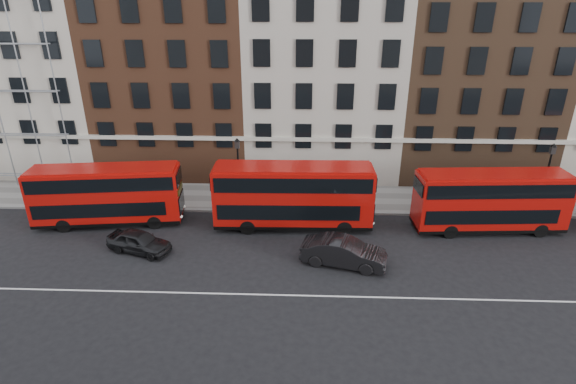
{
  "coord_description": "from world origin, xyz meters",
  "views": [
    {
      "loc": [
        -1.51,
        -21.85,
        14.82
      ],
      "look_at": [
        -2.53,
        5.0,
        3.0
      ],
      "focal_mm": 28.0,
      "sensor_mm": 36.0,
      "label": 1
    }
  ],
  "objects_px": {
    "car_rear": "(139,242)",
    "car_front": "(344,252)",
    "bus_b": "(293,195)",
    "bus_c": "(490,200)",
    "bus_a": "(106,194)"
  },
  "relations": [
    {
      "from": "bus_b",
      "to": "car_front",
      "type": "height_order",
      "value": "bus_b"
    },
    {
      "from": "bus_b",
      "to": "bus_c",
      "type": "distance_m",
      "value": 13.23
    },
    {
      "from": "bus_a",
      "to": "bus_c",
      "type": "bearing_deg",
      "value": -6.86
    },
    {
      "from": "bus_b",
      "to": "car_front",
      "type": "bearing_deg",
      "value": -56.99
    },
    {
      "from": "car_rear",
      "to": "car_front",
      "type": "height_order",
      "value": "car_front"
    },
    {
      "from": "bus_a",
      "to": "car_front",
      "type": "distance_m",
      "value": 16.76
    },
    {
      "from": "bus_b",
      "to": "car_rear",
      "type": "relative_size",
      "value": 2.62
    },
    {
      "from": "bus_b",
      "to": "car_front",
      "type": "xyz_separation_m",
      "value": [
        3.18,
        -4.69,
        -1.58
      ]
    },
    {
      "from": "bus_c",
      "to": "car_front",
      "type": "bearing_deg",
      "value": -158.51
    },
    {
      "from": "bus_b",
      "to": "car_front",
      "type": "relative_size",
      "value": 2.13
    },
    {
      "from": "car_front",
      "to": "bus_a",
      "type": "bearing_deg",
      "value": 87.75
    },
    {
      "from": "bus_b",
      "to": "car_rear",
      "type": "distance_m",
      "value": 10.33
    },
    {
      "from": "car_front",
      "to": "bus_c",
      "type": "bearing_deg",
      "value": -50.92
    },
    {
      "from": "bus_a",
      "to": "car_rear",
      "type": "height_order",
      "value": "bus_a"
    },
    {
      "from": "car_rear",
      "to": "car_front",
      "type": "distance_m",
      "value": 12.72
    }
  ]
}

